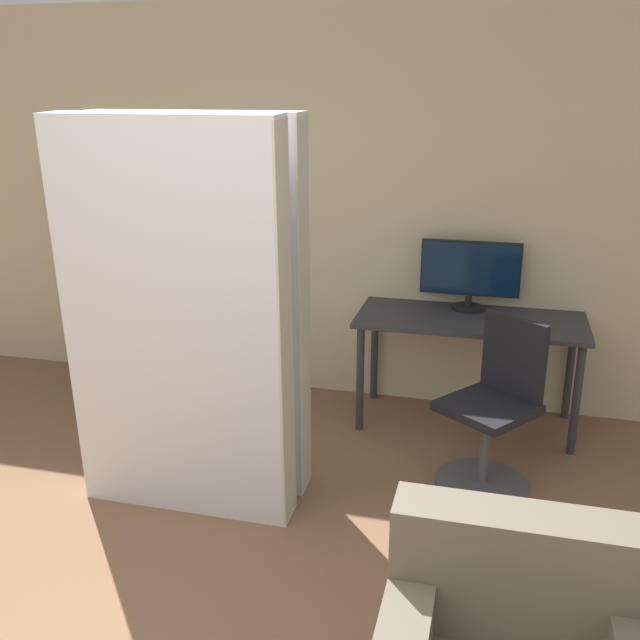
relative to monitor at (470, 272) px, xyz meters
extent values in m
cube|color=#C6B793|center=(-1.00, 0.16, 0.36)|extent=(8.00, 0.06, 2.70)
cube|color=#2D2D33|center=(0.03, -0.19, -0.27)|extent=(1.44, 0.64, 0.03)
cylinder|color=#2D2D33|center=(-0.63, -0.45, -0.64)|extent=(0.05, 0.05, 0.71)
cylinder|color=#2D2D33|center=(0.69, -0.45, -0.64)|extent=(0.05, 0.05, 0.71)
cylinder|color=#2D2D33|center=(-0.63, 0.07, -0.64)|extent=(0.05, 0.05, 0.71)
cylinder|color=#2D2D33|center=(0.69, 0.07, -0.64)|extent=(0.05, 0.05, 0.71)
cylinder|color=black|center=(0.00, 0.00, -0.24)|extent=(0.22, 0.22, 0.02)
cylinder|color=black|center=(0.00, 0.00, -0.19)|extent=(0.04, 0.04, 0.09)
cube|color=black|center=(0.00, 0.00, 0.03)|extent=(0.65, 0.02, 0.36)
cube|color=#0A1E38|center=(0.00, 0.00, 0.03)|extent=(0.62, 0.03, 0.34)
cylinder|color=#4C4C51|center=(0.18, -0.97, -0.98)|extent=(0.52, 0.52, 0.03)
cylinder|color=#4C4C51|center=(0.18, -0.97, -0.75)|extent=(0.05, 0.05, 0.43)
cube|color=black|center=(0.18, -0.97, -0.51)|extent=(0.62, 0.62, 0.05)
cube|color=black|center=(0.30, -0.81, -0.26)|extent=(0.34, 0.27, 0.45)
cube|color=beige|center=(-2.95, -0.01, -0.17)|extent=(0.02, 0.28, 1.66)
cube|color=beige|center=(-2.11, -0.01, -0.17)|extent=(0.02, 0.28, 1.66)
cube|color=beige|center=(-2.53, 0.12, -0.17)|extent=(0.86, 0.02, 1.66)
cube|color=beige|center=(-2.53, -0.01, -0.98)|extent=(0.82, 0.24, 0.02)
cube|color=beige|center=(-2.53, -0.01, -0.58)|extent=(0.82, 0.24, 0.02)
cube|color=beige|center=(-2.53, -0.01, -0.17)|extent=(0.82, 0.24, 0.02)
cube|color=beige|center=(-2.53, -0.01, 0.24)|extent=(0.82, 0.24, 0.02)
cube|color=beige|center=(-2.53, -0.01, 0.65)|extent=(0.82, 0.24, 0.02)
cube|color=red|center=(-2.92, 0.02, -0.86)|extent=(0.03, 0.16, 0.24)
cube|color=teal|center=(-2.89, 0.00, -0.81)|extent=(0.02, 0.16, 0.33)
cube|color=red|center=(-2.85, 0.01, -0.86)|extent=(0.04, 0.20, 0.24)
cube|color=teal|center=(-2.81, 0.00, -0.84)|extent=(0.03, 0.19, 0.28)
cube|color=teal|center=(-2.78, 0.02, -0.82)|extent=(0.02, 0.19, 0.30)
cube|color=red|center=(-2.74, -0.02, -0.81)|extent=(0.03, 0.18, 0.33)
cube|color=teal|center=(-2.71, 0.01, -0.80)|extent=(0.02, 0.19, 0.34)
cube|color=silver|center=(-2.68, -0.01, -0.83)|extent=(0.03, 0.20, 0.30)
cube|color=#1E4C9E|center=(-2.64, 0.02, -0.83)|extent=(0.02, 0.15, 0.30)
cube|color=red|center=(-2.92, -0.02, -0.40)|extent=(0.03, 0.17, 0.34)
cube|color=gold|center=(-2.88, 0.02, -0.39)|extent=(0.03, 0.14, 0.35)
cube|color=teal|center=(-2.84, -0.02, -0.42)|extent=(0.04, 0.19, 0.30)
cube|color=#1E4C9E|center=(-2.80, -0.01, -0.42)|extent=(0.02, 0.19, 0.30)
cube|color=#232328|center=(-2.77, -0.03, -0.40)|extent=(0.03, 0.14, 0.34)
cube|color=gold|center=(-2.73, -0.02, -0.44)|extent=(0.02, 0.19, 0.25)
cube|color=#7A2D84|center=(-2.69, -0.01, -0.44)|extent=(0.04, 0.16, 0.25)
cube|color=gold|center=(-2.64, -0.03, -0.43)|extent=(0.04, 0.17, 0.27)
cube|color=silver|center=(-2.60, 0.01, -0.41)|extent=(0.03, 0.15, 0.31)
cube|color=#232328|center=(-2.92, 0.02, 0.00)|extent=(0.02, 0.16, 0.31)
cube|color=silver|center=(-2.89, 0.02, 0.00)|extent=(0.03, 0.14, 0.32)
cube|color=teal|center=(-2.85, 0.00, 0.00)|extent=(0.03, 0.17, 0.32)
cube|color=#1E4C9E|center=(-2.82, -0.02, 0.00)|extent=(0.02, 0.18, 0.32)
cube|color=#7A2D84|center=(-2.78, -0.01, -0.03)|extent=(0.03, 0.15, 0.25)
cube|color=#287A38|center=(-2.91, 0.00, 0.42)|extent=(0.04, 0.14, 0.34)
cube|color=#1E4C9E|center=(-2.88, 0.01, 0.41)|extent=(0.02, 0.19, 0.31)
cube|color=orange|center=(-2.85, -0.03, 0.39)|extent=(0.02, 0.19, 0.26)
cube|color=#287A38|center=(-2.82, -0.04, 0.38)|extent=(0.03, 0.14, 0.25)
cube|color=#287A38|center=(-2.78, -0.04, 0.41)|extent=(0.02, 0.18, 0.32)
cube|color=silver|center=(-1.35, -1.57, 0.03)|extent=(1.14, 0.27, 2.04)
cube|color=beige|center=(-0.78, -1.57, 0.03)|extent=(0.01, 0.27, 2.00)
cube|color=silver|center=(-1.35, -1.25, 0.02)|extent=(1.14, 0.23, 2.04)
cube|color=beige|center=(-0.78, -1.25, 0.02)|extent=(0.01, 0.23, 2.00)
cube|color=#665B4C|center=(0.33, -2.56, -0.37)|extent=(0.85, 0.20, 0.45)
camera|label=1|loc=(0.17, -4.62, 1.15)|focal=40.00mm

